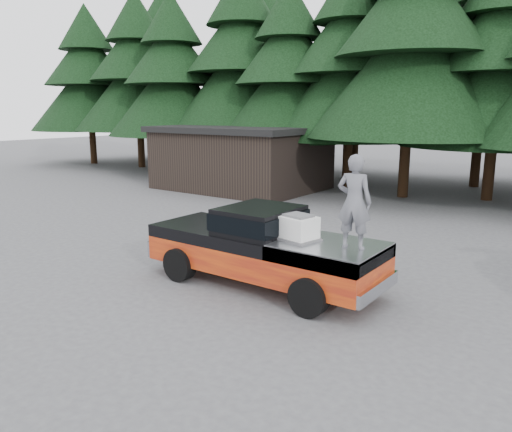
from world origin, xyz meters
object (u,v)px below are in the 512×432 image
Objects in this scene: man_on_bed at (354,202)px; utility_building at (241,157)px; air_compressor at (298,229)px; pickup_truck at (263,259)px.

utility_building is (-12.07, 11.69, -0.65)m from man_on_bed.
air_compressor is at bearing -2.80° from man_on_bed.
utility_building is at bearing 144.14° from air_compressor.
utility_building is at bearing -52.45° from man_on_bed.
utility_building is (-10.81, 11.81, 0.08)m from air_compressor.
pickup_truck is 7.93× the size of air_compressor.
utility_building is at bearing 129.88° from pickup_truck.
air_compressor is 16.01m from utility_building.
pickup_truck is 0.71× the size of utility_building.
pickup_truck is 3.03× the size of man_on_bed.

